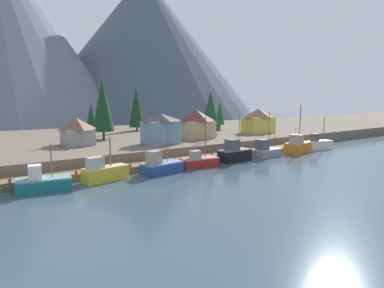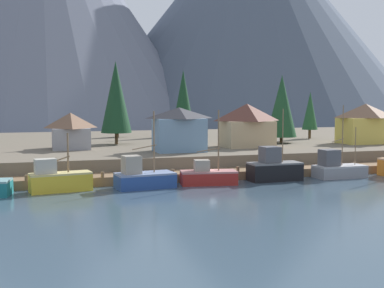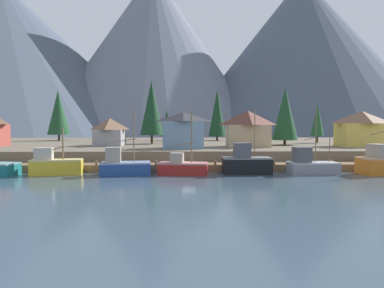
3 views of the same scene
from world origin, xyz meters
name	(u,v)px [view 1 (image 1 of 3)]	position (x,y,z in m)	size (l,w,h in m)	color
ground_plane	(142,153)	(0.00, 20.00, -0.50)	(400.00, 400.00, 1.00)	#384C5B
dock	(188,160)	(0.00, 1.99, 0.50)	(80.00, 4.00, 1.60)	brown
shoreline_bank	(120,140)	(0.00, 32.00, 1.25)	(400.00, 56.00, 2.50)	#665B4C
mountain_east_peak	(145,48)	(65.36, 142.99, 44.12)	(140.81, 140.81, 88.24)	#475160
fishing_boat_teal	(43,183)	(-24.68, -2.10, 1.02)	(6.65, 3.90, 5.82)	#196B70
fishing_boat_yellow	(104,172)	(-16.76, -1.76, 1.25)	(6.53, 3.19, 6.09)	gold
fishing_boat_blue	(161,166)	(-7.95, -2.09, 1.15)	(6.58, 3.80, 8.30)	navy
fishing_boat_red	(199,161)	(-0.44, -1.84, 0.95)	(6.56, 3.43, 8.40)	maroon
fishing_boat_black	(234,153)	(7.85, -1.52, 1.46)	(6.30, 2.77, 8.48)	black
fishing_boat_grey	(266,151)	(16.28, -1.69, 1.18)	(6.35, 3.07, 8.86)	gray
fishing_boat_orange	(298,146)	(25.58, -2.24, 1.42)	(6.67, 4.09, 10.18)	#CC6B1E
fishing_boat_white	(319,144)	(33.77, -1.85, 1.17)	(6.57, 3.45, 7.39)	silver
house_yellow	(258,120)	(31.93, 15.05, 5.77)	(8.37, 5.36, 6.40)	gold
house_tan	(196,124)	(11.12, 14.63, 5.80)	(7.51, 5.93, 6.45)	tan
house_grey	(77,131)	(-14.26, 18.96, 5.15)	(5.41, 6.20, 5.19)	gray
house_blue	(161,128)	(-0.33, 10.98, 5.56)	(6.90, 5.19, 6.00)	#6689A8
conifer_near_left	(210,110)	(19.35, 19.72, 8.52)	(4.94, 4.94, 11.04)	#4C3823
conifer_near_right	(136,106)	(8.11, 39.04, 9.41)	(4.37, 4.37, 12.75)	#4C3823
conifer_mid_left	(220,113)	(28.51, 26.72, 7.53)	(2.80, 2.80, 8.48)	#4C3823
conifer_mid_right	(91,117)	(-4.50, 39.84, 6.82)	(3.11, 3.11, 7.66)	#4C3823
conifer_back_left	(103,105)	(-6.89, 24.74, 9.96)	(4.83, 4.83, 13.09)	#4C3823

